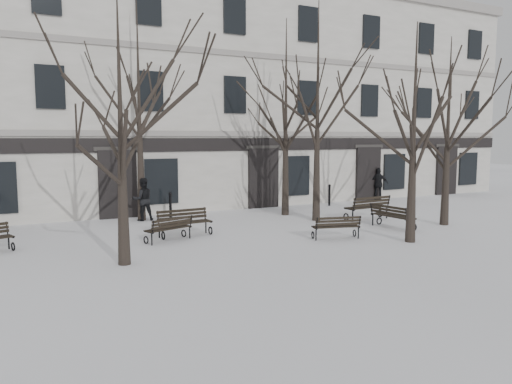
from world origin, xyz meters
TOP-DOWN VIEW (x-y plane):
  - ground at (0.00, 0.00)m, footprint 100.00×100.00m
  - building at (0.00, 12.96)m, footprint 40.40×10.20m
  - tree_1 at (-5.05, -0.07)m, footprint 5.04×5.04m
  - tree_2 at (3.99, -1.42)m, footprint 4.94×4.94m
  - tree_3 at (7.55, 0.39)m, footprint 5.06×5.06m
  - tree_4 at (-2.77, 6.91)m, footprint 6.27×6.27m
  - tree_5 at (3.28, 5.44)m, footprint 5.94×5.94m
  - tree_6 at (3.65, 3.57)m, footprint 6.24×6.24m
  - bench_1 at (-3.04, 2.30)m, footprint 1.71×1.08m
  - bench_2 at (2.11, 0.08)m, footprint 1.68×0.96m
  - bench_3 at (-2.29, 2.94)m, footprint 1.89×0.79m
  - bench_4 at (5.69, 2.73)m, footprint 2.04×0.84m
  - bench_5 at (5.15, 0.73)m, footprint 0.83×1.85m
  - bollard_a at (-1.46, 7.15)m, footprint 0.14×0.14m
  - bollard_b at (6.78, 7.01)m, footprint 0.14×0.14m
  - pedestrian_b at (-2.74, 6.81)m, footprint 0.87×0.67m
  - pedestrian_c at (10.57, 7.69)m, footprint 1.08×0.98m

SIDE VIEW (x-z plane):
  - ground at x=0.00m, z-range 0.00..0.00m
  - pedestrian_b at x=-2.74m, z-range -0.89..0.89m
  - pedestrian_c at x=10.57m, z-range -0.88..0.88m
  - bench_2 at x=2.11m, z-range 0.04..0.84m
  - bench_1 at x=-3.04m, z-range 0.04..0.86m
  - bench_5 at x=5.15m, z-range 0.04..0.95m
  - bench_3 at x=-2.29m, z-range 0.04..0.97m
  - bench_4 at x=5.69m, z-range 0.04..1.05m
  - bollard_a at x=-1.46m, z-range 0.04..1.12m
  - bollard_b at x=6.78m, z-range 0.04..1.13m
  - tree_2 at x=3.99m, z-range 0.88..7.93m
  - tree_1 at x=-5.05m, z-range 0.90..8.10m
  - tree_3 at x=7.55m, z-range 0.90..8.14m
  - tree_5 at x=3.28m, z-range 1.06..9.55m
  - building at x=0.00m, z-range -0.18..11.22m
  - tree_6 at x=3.65m, z-range 1.12..10.03m
  - tree_4 at x=-2.77m, z-range 1.12..10.08m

